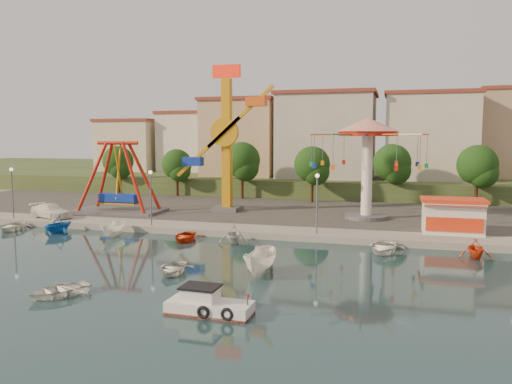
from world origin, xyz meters
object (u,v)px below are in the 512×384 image
(rowboat_a, at_px, (173,268))
(van, at_px, (51,211))
(kamikaze_tower, at_px, (230,143))
(wave_swinger, at_px, (368,145))
(cabin_motorboat, at_px, (208,306))
(skiff, at_px, (261,262))
(pirate_ship_ride, at_px, (119,179))

(rowboat_a, height_order, van, van)
(kamikaze_tower, xyz_separation_m, wave_swinger, (15.32, -1.09, -0.24))
(cabin_motorboat, bearing_deg, skiff, 86.15)
(pirate_ship_ride, distance_m, kamikaze_tower, 13.15)
(pirate_ship_ride, height_order, skiff, pirate_ship_ride)
(pirate_ship_ride, bearing_deg, rowboat_a, -51.34)
(kamikaze_tower, relative_size, cabin_motorboat, 3.74)
(wave_swinger, bearing_deg, rowboat_a, -115.90)
(kamikaze_tower, xyz_separation_m, cabin_motorboat, (9.19, -30.56, -8.02))
(pirate_ship_ride, xyz_separation_m, van, (-4.67, -5.66, -3.06))
(kamikaze_tower, relative_size, wave_swinger, 1.42)
(rowboat_a, xyz_separation_m, skiff, (5.67, 1.28, 0.51))
(wave_swinger, relative_size, rowboat_a, 3.46)
(wave_swinger, distance_m, van, 33.69)
(kamikaze_tower, bearing_deg, wave_swinger, -4.06)
(kamikaze_tower, height_order, van, kamikaze_tower)
(wave_swinger, bearing_deg, pirate_ship_ride, -174.04)
(kamikaze_tower, distance_m, skiff, 25.91)
(pirate_ship_ride, height_order, kamikaze_tower, kamikaze_tower)
(kamikaze_tower, distance_m, van, 20.40)
(wave_swinger, bearing_deg, skiff, -104.15)
(pirate_ship_ride, height_order, wave_swinger, wave_swinger)
(cabin_motorboat, height_order, van, van)
(pirate_ship_ride, xyz_separation_m, wave_swinger, (27.20, 2.84, 3.80))
(pirate_ship_ride, bearing_deg, cabin_motorboat, -51.65)
(cabin_motorboat, xyz_separation_m, skiff, (0.67, 7.82, 0.45))
(kamikaze_tower, xyz_separation_m, skiff, (9.86, -22.74, -7.57))
(kamikaze_tower, bearing_deg, skiff, -66.56)
(kamikaze_tower, height_order, wave_swinger, kamikaze_tower)
(pirate_ship_ride, bearing_deg, kamikaze_tower, 18.30)
(pirate_ship_ride, distance_m, skiff, 28.96)
(skiff, bearing_deg, pirate_ship_ride, 140.13)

